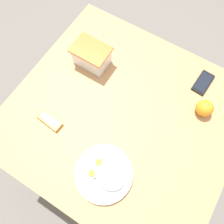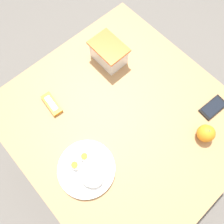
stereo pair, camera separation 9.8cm
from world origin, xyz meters
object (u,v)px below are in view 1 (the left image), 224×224
food_container (92,56)px  candy_bar (50,120)px  orange_fruit (205,108)px  cell_phone (203,83)px  rice_plate (105,174)px

food_container → candy_bar: bearing=-88.7°
orange_fruit → cell_phone: 0.15m
food_container → cell_phone: 0.56m
cell_phone → rice_plate: bearing=-106.0°
orange_fruit → rice_plate: bearing=-115.8°
food_container → rice_plate: food_container is taller
food_container → orange_fruit: size_ratio=2.29×
food_container → orange_fruit: 0.58m
cell_phone → food_container: bearing=-160.9°
food_container → rice_plate: 0.56m
rice_plate → cell_phone: size_ratio=1.80×
food_container → orange_fruit: (0.58, 0.04, -0.01)m
orange_fruit → food_container: bearing=-175.9°
orange_fruit → rice_plate: size_ratio=0.32×
candy_bar → cell_phone: candy_bar is taller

